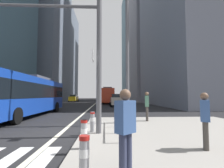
{
  "coord_description": "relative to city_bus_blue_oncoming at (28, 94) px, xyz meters",
  "views": [
    {
      "loc": [
        1.98,
        -8.17,
        1.71
      ],
      "look_at": [
        3.91,
        36.26,
        4.74
      ],
      "focal_mm": 27.01,
      "sensor_mm": 36.0,
      "label": 1
    }
  ],
  "objects": [
    {
      "name": "office_tower_right_mid",
      "position": [
        21.34,
        42.6,
        24.82
      ],
      "size": [
        12.6,
        24.24,
        53.31
      ],
      "primitive_type": "cube",
      "color": "gray",
      "rests_on": "ground"
    },
    {
      "name": "ground_plane",
      "position": [
        4.34,
        14.05,
        -1.84
      ],
      "size": [
        160.0,
        160.0,
        0.0
      ],
      "primitive_type": "plane",
      "color": "black"
    },
    {
      "name": "office_tower_left_far",
      "position": [
        -11.66,
        54.73,
        16.38
      ],
      "size": [
        10.69,
        21.98,
        36.43
      ],
      "primitive_type": "cube",
      "color": "slate",
      "rests_on": "ground"
    },
    {
      "name": "pedestrian_waiting",
      "position": [
        6.73,
        -10.79,
        -0.75
      ],
      "size": [
        0.44,
        0.43,
        1.68
      ],
      "color": "#2D334C",
      "rests_on": "median_island"
    },
    {
      "name": "pedestrian_walking",
      "position": [
        9.25,
        -9.28,
        -0.78
      ],
      "size": [
        0.39,
        0.45,
        1.64
      ],
      "color": "#423D38",
      "rests_on": "median_island"
    },
    {
      "name": "pedestrian_railing",
      "position": [
        7.14,
        -6.4,
        -0.96
      ],
      "size": [
        0.06,
        4.25,
        0.98
      ],
      "color": "black",
      "rests_on": "median_island"
    },
    {
      "name": "office_tower_left_mid",
      "position": [
        -11.66,
        30.76,
        17.23
      ],
      "size": [
        13.9,
        18.73,
        38.14
      ],
      "primitive_type": "cube",
      "color": "slate",
      "rests_on": "ground"
    },
    {
      "name": "pedestrian_far",
      "position": [
        8.93,
        -3.8,
        -0.69
      ],
      "size": [
        0.32,
        0.43,
        1.78
      ],
      "color": "#423D38",
      "rests_on": "median_island"
    },
    {
      "name": "street_lamp_post",
      "position": [
        7.63,
        -4.51,
        3.45
      ],
      "size": [
        5.5,
        0.32,
        8.0
      ],
      "color": "#56565B",
      "rests_on": "median_island"
    },
    {
      "name": "traffic_signal_gantry",
      "position": [
        3.89,
        -7.03,
        2.29
      ],
      "size": [
        6.51,
        0.65,
        6.0
      ],
      "color": "#515156",
      "rests_on": "median_island"
    },
    {
      "name": "car_receding_near",
      "position": [
        8.15,
        12.5,
        -0.85
      ],
      "size": [
        2.09,
        4.41,
        1.94
      ],
      "color": "#B2A899",
      "rests_on": "ground"
    },
    {
      "name": "bollard_front",
      "position": [
        5.95,
        -10.95,
        -1.23
      ],
      "size": [
        0.2,
        0.2,
        0.82
      ],
      "color": "#99999E",
      "rests_on": "median_island"
    },
    {
      "name": "bollard_right",
      "position": [
        5.8,
        -6.77,
        -1.22
      ],
      "size": [
        0.2,
        0.2,
        0.85
      ],
      "color": "#99999E",
      "rests_on": "median_island"
    },
    {
      "name": "city_bus_blue_oncoming",
      "position": [
        0.0,
        0.0,
        0.0
      ],
      "size": [
        2.85,
        12.01,
        3.4
      ],
      "color": "#14389E",
      "rests_on": "ground"
    },
    {
      "name": "car_oncoming_mid",
      "position": [
        -1.93,
        31.12,
        -0.85
      ],
      "size": [
        2.16,
        4.34,
        1.94
      ],
      "color": "gold",
      "rests_on": "ground"
    },
    {
      "name": "bollard_left",
      "position": [
        5.71,
        -9.06,
        -1.22
      ],
      "size": [
        0.2,
        0.2,
        0.83
      ],
      "color": "#99999E",
      "rests_on": "median_island"
    },
    {
      "name": "median_island",
      "position": [
        9.84,
        -6.95,
        -1.76
      ],
      "size": [
        9.0,
        10.0,
        0.15
      ],
      "primitive_type": "cube",
      "color": "gray",
      "rests_on": "ground"
    },
    {
      "name": "lane_centre_line",
      "position": [
        4.34,
        24.05,
        -1.83
      ],
      "size": [
        0.2,
        80.0,
        0.01
      ],
      "primitive_type": "cube",
      "color": "beige",
      "rests_on": "ground"
    },
    {
      "name": "city_bus_red_receding",
      "position": [
        6.87,
        22.78,
        -0.0
      ],
      "size": [
        2.73,
        11.74,
        3.4
      ],
      "color": "red",
      "rests_on": "ground"
    },
    {
      "name": "office_tower_right_far",
      "position": [
        21.34,
        66.34,
        23.4
      ],
      "size": [
        11.82,
        16.71,
        50.48
      ],
      "primitive_type": "cube",
      "color": "slate",
      "rests_on": "ground"
    }
  ]
}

